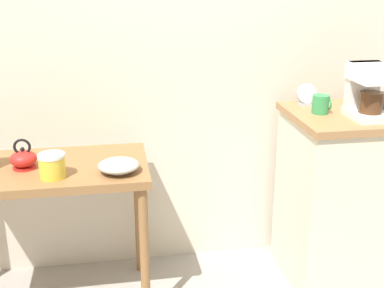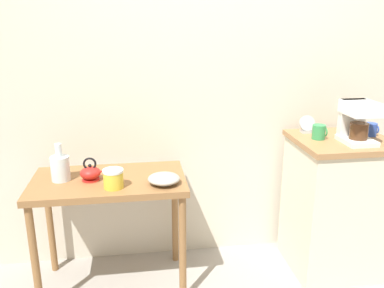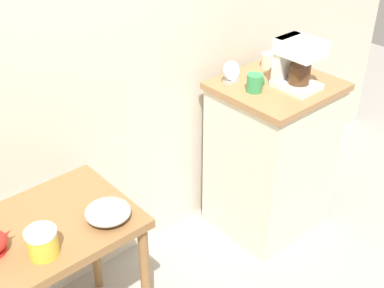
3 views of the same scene
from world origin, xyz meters
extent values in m
plane|color=gray|center=(0.00, 0.00, 0.00)|extent=(8.00, 8.00, 0.00)
cube|color=beige|center=(0.10, 0.34, 1.40)|extent=(4.40, 0.10, 2.80)
cube|color=olive|center=(-0.73, -0.05, 0.73)|extent=(0.93, 0.53, 0.04)
cylinder|color=olive|center=(-1.16, -0.27, 0.35)|extent=(0.04, 0.04, 0.71)
cylinder|color=olive|center=(-0.31, -0.27, 0.35)|extent=(0.04, 0.04, 0.71)
cylinder|color=olive|center=(-1.16, 0.18, 0.35)|extent=(0.04, 0.04, 0.71)
cylinder|color=olive|center=(-0.31, 0.18, 0.35)|extent=(0.04, 0.04, 0.71)
cube|color=beige|center=(0.76, -0.05, 0.45)|extent=(0.58, 0.53, 0.90)
cube|color=#9E7044|center=(0.76, -0.05, 0.92)|extent=(0.61, 0.56, 0.04)
cylinder|color=#9E998C|center=(-0.41, -0.18, 0.75)|extent=(0.08, 0.08, 0.01)
ellipsoid|color=#9E998C|center=(-0.41, -0.18, 0.78)|extent=(0.19, 0.19, 0.05)
cylinder|color=red|center=(-0.84, -0.06, 0.75)|extent=(0.10, 0.10, 0.01)
ellipsoid|color=red|center=(-0.84, -0.06, 0.79)|extent=(0.12, 0.12, 0.07)
cone|color=red|center=(-0.78, -0.06, 0.80)|extent=(0.06, 0.03, 0.04)
sphere|color=black|center=(-0.84, -0.06, 0.84)|extent=(0.02, 0.02, 0.02)
torus|color=black|center=(-0.84, -0.06, 0.85)|extent=(0.08, 0.01, 0.08)
cylinder|color=silver|center=(-1.01, -0.03, 0.82)|extent=(0.11, 0.11, 0.15)
cylinder|color=silver|center=(-1.01, -0.03, 0.94)|extent=(0.04, 0.04, 0.08)
cylinder|color=gold|center=(-0.70, -0.19, 0.80)|extent=(0.11, 0.11, 0.10)
cylinder|color=white|center=(-0.70, -0.19, 0.85)|extent=(0.12, 0.12, 0.01)
cube|color=white|center=(0.79, -0.15, 0.95)|extent=(0.18, 0.22, 0.03)
cube|color=white|center=(0.79, -0.06, 1.07)|extent=(0.16, 0.05, 0.26)
cube|color=white|center=(0.79, -0.15, 1.16)|extent=(0.18, 0.22, 0.08)
cylinder|color=#4C2D19|center=(0.79, -0.16, 1.02)|extent=(0.11, 0.11, 0.10)
cylinder|color=#338C4C|center=(0.60, -0.03, 0.98)|extent=(0.08, 0.08, 0.09)
torus|color=#338C4C|center=(0.64, -0.03, 0.98)|extent=(0.01, 0.06, 0.06)
cylinder|color=#2D4CAD|center=(0.97, -0.01, 0.98)|extent=(0.08, 0.08, 0.09)
torus|color=#2D4CAD|center=(1.01, -0.01, 0.98)|extent=(0.01, 0.06, 0.06)
cylinder|color=beige|center=(0.89, 0.13, 0.98)|extent=(0.09, 0.09, 0.08)
torus|color=beige|center=(0.94, 0.13, 0.98)|extent=(0.01, 0.05, 0.05)
cube|color=#B2B5BA|center=(0.59, 0.13, 0.95)|extent=(0.07, 0.05, 0.02)
cylinder|color=#B2B5BA|center=(0.59, 0.13, 1.00)|extent=(0.11, 0.05, 0.11)
cylinder|color=black|center=(0.59, 0.12, 1.00)|extent=(0.09, 0.04, 0.09)
camera|label=1|loc=(-0.43, -2.30, 1.61)|focal=46.92mm
camera|label=2|loc=(-0.56, -2.34, 1.66)|focal=37.29mm
camera|label=3|loc=(-1.18, -1.57, 2.08)|focal=46.99mm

